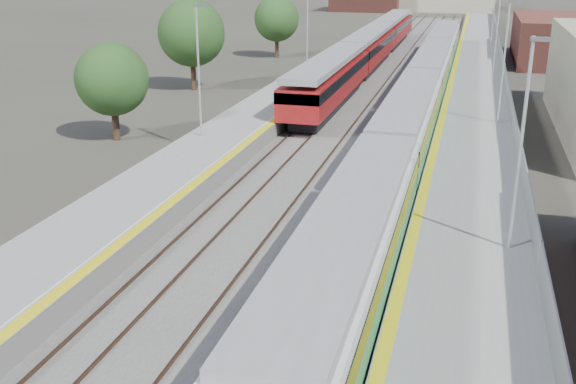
% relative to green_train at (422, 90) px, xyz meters
% --- Properties ---
extents(ground, '(320.00, 320.00, 0.00)m').
position_rel_green_train_xyz_m(ground, '(-1.50, 3.97, -2.12)').
color(ground, '#47443A').
rests_on(ground, ground).
extents(ballast_bed, '(10.50, 155.00, 0.06)m').
position_rel_green_train_xyz_m(ballast_bed, '(-3.75, 6.47, -2.09)').
color(ballast_bed, '#565451').
rests_on(ballast_bed, ground).
extents(tracks, '(8.96, 160.00, 0.17)m').
position_rel_green_train_xyz_m(tracks, '(-3.15, 8.15, -2.02)').
color(tracks, '#4C3323').
rests_on(tracks, ground).
extents(platform_right, '(4.70, 155.00, 8.52)m').
position_rel_green_train_xyz_m(platform_right, '(3.78, 6.46, -1.59)').
color(platform_right, slate).
rests_on(platform_right, ground).
extents(platform_left, '(4.30, 155.00, 8.52)m').
position_rel_green_train_xyz_m(platform_left, '(-10.55, 6.46, -1.60)').
color(platform_left, slate).
rests_on(platform_left, ground).
extents(green_train, '(2.74, 76.26, 3.01)m').
position_rel_green_train_xyz_m(green_train, '(0.00, 0.00, 0.00)').
color(green_train, black).
rests_on(green_train, ground).
extents(red_train, '(2.93, 59.46, 3.70)m').
position_rel_green_train_xyz_m(red_train, '(-7.00, 21.72, 0.07)').
color(red_train, black).
rests_on(red_train, ground).
extents(tree_a, '(4.48, 4.48, 6.07)m').
position_rel_green_train_xyz_m(tree_a, '(-17.97, -10.77, 1.70)').
color(tree_a, '#382619').
rests_on(tree_a, ground).
extents(tree_b, '(5.65, 5.65, 7.66)m').
position_rel_green_train_xyz_m(tree_b, '(-19.85, 6.15, 2.70)').
color(tree_b, '#382619').
rests_on(tree_b, ground).
extents(tree_c, '(5.01, 5.01, 6.79)m').
position_rel_green_train_xyz_m(tree_c, '(-18.42, 26.99, 2.15)').
color(tree_c, '#382619').
rests_on(tree_c, ground).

